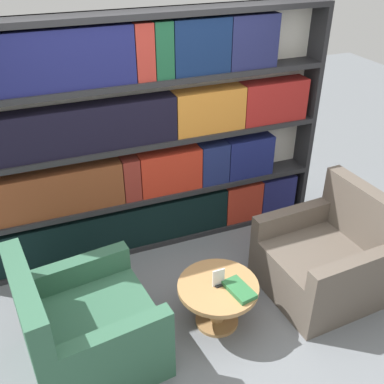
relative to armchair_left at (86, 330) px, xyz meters
name	(u,v)px	position (x,y,z in m)	size (l,w,h in m)	color
ground_plane	(205,332)	(0.92, -0.09, -0.31)	(14.00, 14.00, 0.00)	slate
bookshelf	(145,144)	(0.88, 1.27, 0.79)	(3.47, 0.30, 2.28)	silver
armchair_left	(86,330)	(0.00, 0.00, 0.00)	(1.02, 1.02, 0.96)	#336047
armchair_right	(326,260)	(2.12, 0.01, 0.00)	(0.97, 0.96, 0.96)	brown
coffee_table	(218,296)	(1.06, -0.02, -0.02)	(0.65, 0.65, 0.41)	#AD7F4C
table_sign	(218,279)	(1.06, -0.02, 0.16)	(0.10, 0.06, 0.16)	black
stray_book	(239,290)	(1.18, -0.14, 0.11)	(0.20, 0.30, 0.04)	#2D703D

